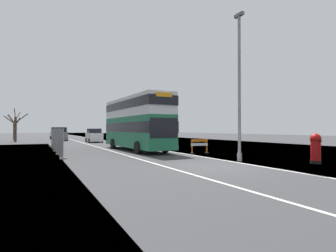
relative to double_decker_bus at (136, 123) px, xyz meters
The scene contains 11 objects.
ground 12.14m from the double_decker_bus, 87.02° to the right, with size 140.00×280.00×0.10m.
double_decker_bus is the anchor object (origin of this frame).
lamppost_foreground 11.25m from the double_decker_bus, 75.65° to the right, with size 0.29×0.70×9.02m.
red_pillar_postbox 14.84m from the double_decker_bus, 66.59° to the right, with size 0.59×0.59×1.71m.
roadworks_barrier 6.67m from the double_decker_bus, 58.02° to the right, with size 1.49×0.61×1.15m.
construction_site_fence 7.17m from the double_decker_bus, 163.24° to the left, with size 0.44×13.80×2.03m.
car_oncoming_near 17.05m from the double_decker_bus, 91.64° to the left, with size 2.04×4.17×2.03m.
car_receding_mid 25.78m from the double_decker_bus, 99.85° to the left, with size 2.01×4.17×2.27m.
car_receding_far 33.73m from the double_decker_bus, 97.93° to the left, with size 2.08×4.23×2.32m.
bare_tree_far_verge_mid 27.27m from the double_decker_bus, 114.03° to the left, with size 3.35×2.98×5.17m.
bare_tree_far_verge_far 35.53m from the double_decker_bus, 109.41° to the left, with size 2.25×2.74×4.54m.
Camera 1 is at (-8.38, -11.19, 1.95)m, focal length 28.29 mm.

